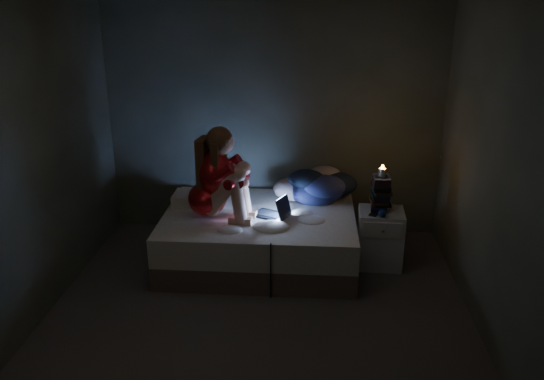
# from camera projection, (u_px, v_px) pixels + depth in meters

# --- Properties ---
(floor) EXTENTS (3.60, 3.80, 0.02)m
(floor) POSITION_uv_depth(u_px,v_px,m) (257.00, 322.00, 4.67)
(floor) COLOR #4A413C
(floor) RESTS_ON ground
(wall_back) EXTENTS (3.60, 0.02, 2.60)m
(wall_back) POSITION_uv_depth(u_px,v_px,m) (274.00, 117.00, 6.00)
(wall_back) COLOR #62665D
(wall_back) RESTS_ON ground
(wall_front) EXTENTS (3.60, 0.02, 2.60)m
(wall_front) POSITION_uv_depth(u_px,v_px,m) (212.00, 314.00, 2.42)
(wall_front) COLOR #62665D
(wall_front) RESTS_ON ground
(wall_left) EXTENTS (0.02, 3.80, 2.60)m
(wall_left) POSITION_uv_depth(u_px,v_px,m) (24.00, 168.00, 4.33)
(wall_left) COLOR #62665D
(wall_left) RESTS_ON ground
(wall_right) EXTENTS (0.02, 3.80, 2.60)m
(wall_right) POSITION_uv_depth(u_px,v_px,m) (502.00, 179.00, 4.09)
(wall_right) COLOR #62665D
(wall_right) RESTS_ON ground
(bed) EXTENTS (1.87, 1.41, 0.52)m
(bed) POSITION_uv_depth(u_px,v_px,m) (260.00, 237.00, 5.61)
(bed) COLOR beige
(bed) RESTS_ON ground
(pillow) EXTENTS (0.44, 0.31, 0.13)m
(pillow) POSITION_uv_depth(u_px,v_px,m) (196.00, 199.00, 5.70)
(pillow) COLOR white
(pillow) RESTS_ON bed
(woman) EXTENTS (0.61, 0.45, 0.91)m
(woman) POSITION_uv_depth(u_px,v_px,m) (206.00, 172.00, 5.27)
(woman) COLOR maroon
(woman) RESTS_ON bed
(laptop) EXTENTS (0.39, 0.34, 0.23)m
(laptop) POSITION_uv_depth(u_px,v_px,m) (271.00, 205.00, 5.41)
(laptop) COLOR black
(laptop) RESTS_ON bed
(clothes_pile) EXTENTS (0.74, 0.66, 0.37)m
(clothes_pile) POSITION_uv_depth(u_px,v_px,m) (315.00, 184.00, 5.76)
(clothes_pile) COLOR navy
(clothes_pile) RESTS_ON bed
(nightstand) EXTENTS (0.45, 0.40, 0.58)m
(nightstand) POSITION_uv_depth(u_px,v_px,m) (380.00, 238.00, 5.51)
(nightstand) COLOR white
(nightstand) RESTS_ON ground
(book_stack) EXTENTS (0.19, 0.25, 0.32)m
(book_stack) POSITION_uv_depth(u_px,v_px,m) (381.00, 194.00, 5.39)
(book_stack) COLOR black
(book_stack) RESTS_ON nightstand
(candle) EXTENTS (0.07, 0.07, 0.08)m
(candle) POSITION_uv_depth(u_px,v_px,m) (382.00, 174.00, 5.32)
(candle) COLOR beige
(candle) RESTS_ON book_stack
(phone) EXTENTS (0.12, 0.16, 0.01)m
(phone) POSITION_uv_depth(u_px,v_px,m) (375.00, 214.00, 5.34)
(phone) COLOR black
(phone) RESTS_ON nightstand
(blue_orb) EXTENTS (0.08, 0.08, 0.08)m
(blue_orb) POSITION_uv_depth(u_px,v_px,m) (383.00, 213.00, 5.25)
(blue_orb) COLOR navy
(blue_orb) RESTS_ON nightstand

